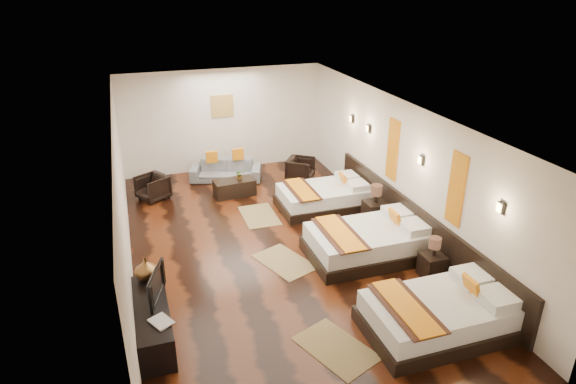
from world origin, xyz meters
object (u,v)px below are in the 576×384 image
object	(u,v)px
book	(153,326)
figurine	(146,269)
nightstand_b	(375,210)
armchair_left	(153,188)
coffee_table	(234,187)
tv	(152,285)
bed_mid	(369,241)
bed_far	(324,197)
bed_near	(440,314)
tv_console	(153,321)
sofa	(226,170)
nightstand_a	(432,263)
armchair_right	(300,169)
table_plant	(240,175)

from	to	relation	value
book	figurine	xyz separation A→B (m)	(0.00, 1.27, 0.18)
book	nightstand_b	bearing A→B (deg)	29.83
armchair_left	coffee_table	size ratio (longest dim) A/B	0.67
coffee_table	tv	bearing A→B (deg)	-116.37
bed_mid	tv	size ratio (longest dim) A/B	2.84
bed_far	book	xyz separation A→B (m)	(-4.20, -3.94, 0.29)
bed_near	armchair_left	size ratio (longest dim) A/B	3.35
tv_console	coffee_table	xyz separation A→B (m)	(2.34, 4.80, -0.08)
nightstand_b	sofa	xyz separation A→B (m)	(-2.61, 3.53, -0.05)
book	nightstand_a	bearing A→B (deg)	6.89
bed_far	armchair_right	world-z (taller)	bed_far
bed_near	tv_console	bearing A→B (deg)	163.38
sofa	armchair_right	xyz separation A→B (m)	(1.89, -0.63, 0.04)
figurine	bed_mid	bearing A→B (deg)	4.98
tv_console	sofa	xyz separation A→B (m)	(2.34, 5.85, -0.00)
nightstand_a	table_plant	world-z (taller)	nightstand_a
nightstand_a	tv	distance (m)	4.92
bed_near	nightstand_a	xyz separation A→B (m)	(0.75, 1.34, -0.01)
tv	table_plant	xyz separation A→B (m)	(2.43, 4.61, -0.26)
book	armchair_right	world-z (taller)	armchair_right
book	sofa	distance (m)	6.78
bed_mid	tv_console	world-z (taller)	bed_mid
bed_mid	armchair_right	world-z (taller)	bed_mid
tv_console	armchair_left	distance (m)	5.20
armchair_left	table_plant	distance (m)	2.14
figurine	nightstand_a	bearing A→B (deg)	-7.69
armchair_left	table_plant	xyz separation A→B (m)	(2.10, -0.38, 0.22)
book	armchair_left	xyz separation A→B (m)	(0.39, 5.69, -0.26)
table_plant	tv_console	bearing A→B (deg)	-117.36
bed_mid	figurine	bearing A→B (deg)	-175.02
coffee_table	nightstand_a	bearing A→B (deg)	-61.05
nightstand_b	coffee_table	distance (m)	3.60
figurine	coffee_table	bearing A→B (deg)	59.99
bed_near	bed_far	world-z (taller)	bed_near
armchair_right	bed_mid	bearing A→B (deg)	-144.41
nightstand_a	armchair_left	xyz separation A→B (m)	(-4.56, 5.10, 0.03)
tv	armchair_left	size ratio (longest dim) A/B	1.23
sofa	nightstand_a	bearing A→B (deg)	-46.89
book	table_plant	world-z (taller)	table_plant
figurine	table_plant	distance (m)	4.75
armchair_left	armchair_right	xyz separation A→B (m)	(3.84, 0.03, 0.00)
bed_far	coffee_table	size ratio (longest dim) A/B	2.09
bed_far	table_plant	xyz separation A→B (m)	(-1.71, 1.36, 0.25)
nightstand_a	table_plant	bearing A→B (deg)	117.57
sofa	coffee_table	bearing A→B (deg)	-71.23
sofa	armchair_left	bearing A→B (deg)	-142.29
nightstand_b	tv_console	bearing A→B (deg)	-154.80
bed_mid	bed_far	distance (m)	2.31
bed_far	coffee_table	distance (m)	2.31
nightstand_a	nightstand_b	world-z (taller)	nightstand_b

